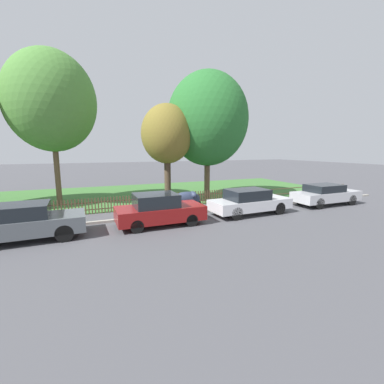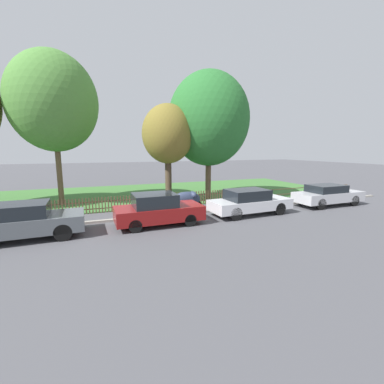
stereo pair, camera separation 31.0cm
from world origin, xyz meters
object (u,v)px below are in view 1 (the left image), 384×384
parked_car_black_saloon (159,210)px  tree_behind_motorcycle (51,102)px  tree_far_left (208,119)px  parked_car_navy_estate (249,201)px  parked_car_silver_hatchback (26,222)px  parked_car_red_compact (326,194)px  covered_motorcycle (187,200)px  tree_mid_park (167,134)px

parked_car_black_saloon → tree_behind_motorcycle: (-4.69, 6.66, 5.58)m
tree_far_left → parked_car_navy_estate: bearing=-88.3°
tree_far_left → parked_car_silver_hatchback: bearing=-153.4°
parked_car_silver_hatchback → parked_car_red_compact: size_ratio=0.92×
tree_far_left → parked_car_red_compact: bearing=-38.9°
parked_car_navy_estate → parked_car_red_compact: (5.86, 0.14, -0.02)m
parked_car_navy_estate → tree_far_left: 6.94m
covered_motorcycle → tree_mid_park: tree_mid_park is taller
covered_motorcycle → tree_far_left: 6.43m
parked_car_red_compact → parked_car_black_saloon: bearing=-179.3°
tree_far_left → tree_mid_park: bearing=-172.0°
parked_car_black_saloon → parked_car_red_compact: size_ratio=0.89×
parked_car_red_compact → tree_behind_motorcycle: bearing=157.2°
parked_car_black_saloon → parked_car_navy_estate: size_ratio=0.89×
parked_car_silver_hatchback → parked_car_navy_estate: (10.36, 0.13, -0.03)m
parked_car_red_compact → covered_motorcycle: parked_car_red_compact is taller
parked_car_red_compact → tree_mid_park: tree_mid_park is taller
parked_car_red_compact → tree_mid_park: (-9.07, 4.42, 3.73)m
parked_car_black_saloon → tree_mid_park: (1.86, 4.65, 3.70)m
parked_car_silver_hatchback → parked_car_red_compact: 16.22m
parked_car_black_saloon → parked_car_navy_estate: (5.07, 0.09, -0.02)m
parked_car_silver_hatchback → parked_car_navy_estate: 10.36m
covered_motorcycle → tree_far_left: bearing=46.6°
parked_car_black_saloon → parked_car_red_compact: parked_car_black_saloon is taller
parked_car_red_compact → tree_mid_park: 10.76m
tree_far_left → covered_motorcycle: bearing=-131.1°
parked_car_navy_estate → tree_behind_motorcycle: 13.03m
parked_car_silver_hatchback → parked_car_black_saloon: parked_car_black_saloon is taller
tree_behind_motorcycle → parked_car_red_compact: bearing=-22.4°
parked_car_red_compact → tree_behind_motorcycle: (-15.62, 6.43, 5.61)m
parked_car_black_saloon → tree_mid_park: 6.23m
parked_car_black_saloon → tree_mid_park: tree_mid_park is taller
tree_mid_park → tree_far_left: (3.06, 0.43, 1.10)m
covered_motorcycle → tree_far_left: tree_far_left is taller
parked_car_silver_hatchback → parked_car_navy_estate: size_ratio=0.91×
parked_car_navy_estate → parked_car_red_compact: parked_car_navy_estate is taller
tree_mid_park → tree_far_left: tree_far_left is taller
parked_car_black_saloon → tree_mid_park: bearing=67.7°
covered_motorcycle → tree_far_left: size_ratio=0.22×
parked_car_navy_estate → tree_mid_park: size_ratio=0.72×
parked_car_silver_hatchback → tree_behind_motorcycle: 8.73m
parked_car_navy_estate → parked_car_silver_hatchback: bearing=178.4°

